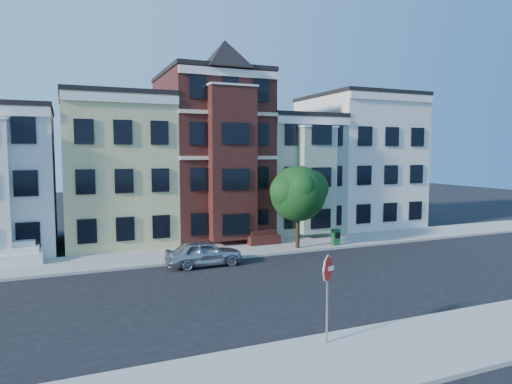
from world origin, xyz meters
name	(u,v)px	position (x,y,z in m)	size (l,w,h in m)	color
ground	(300,284)	(0.00, 0.00, 0.00)	(120.00, 120.00, 0.00)	black
far_sidewalk	(241,250)	(0.00, 8.00, 0.07)	(60.00, 4.00, 0.15)	#9E9B93
near_sidewalk	(418,346)	(0.00, -8.00, 0.07)	(60.00, 4.00, 0.15)	#9E9B93
house_yellow	(116,172)	(-7.00, 14.50, 5.00)	(7.00, 9.00, 10.00)	#CCC17F
house_brown	(211,157)	(0.00, 14.50, 6.00)	(7.00, 9.00, 12.00)	#3D1713
house_green	(286,175)	(6.50, 14.50, 4.50)	(6.00, 9.00, 9.00)	#92A38A
house_cream	(357,162)	(13.50, 14.50, 5.50)	(8.00, 9.00, 11.00)	silver
street_tree	(298,197)	(3.49, 6.83, 3.47)	(5.70, 5.70, 6.63)	#194918
parked_car	(204,253)	(-3.31, 5.20, 0.73)	(1.72, 4.27, 1.46)	#B0B3B9
newspaper_box	(336,237)	(6.27, 6.62, 0.69)	(0.48, 0.43, 1.08)	#1C5527
stop_sign	(327,293)	(-2.67, -6.72, 1.79)	(0.90, 0.13, 3.29)	red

